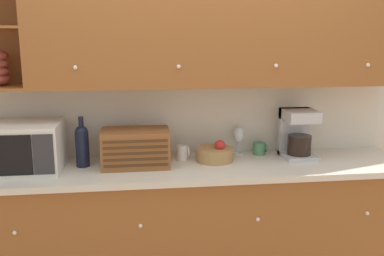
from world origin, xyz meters
name	(u,v)px	position (x,y,z in m)	size (l,w,h in m)	color
wall_back	(188,99)	(0.00, 0.03, 1.30)	(5.33, 0.06, 2.60)	silver
counter_unit	(194,226)	(0.00, -0.30, 0.45)	(2.95, 0.63, 0.90)	#935628
backsplash_panel	(188,119)	(0.00, -0.01, 1.16)	(2.93, 0.01, 0.52)	silver
upper_cabinets	(215,26)	(0.16, -0.18, 1.81)	(2.93, 0.38, 0.80)	#935628
microwave	(18,147)	(-1.13, -0.29, 1.06)	(0.54, 0.40, 0.31)	silver
wine_bottle	(82,144)	(-0.73, -0.24, 1.05)	(0.09, 0.09, 0.34)	black
bread_box	(136,148)	(-0.38, -0.28, 1.02)	(0.44, 0.28, 0.24)	brown
mug_blue_second	(182,153)	(-0.06, -0.17, 0.95)	(0.09, 0.08, 0.10)	silver
fruit_basket	(215,154)	(0.16, -0.23, 0.95)	(0.26, 0.26, 0.15)	#A87F4C
wine_glass	(239,135)	(0.36, -0.09, 1.04)	(0.08, 0.08, 0.21)	silver
mug	(259,148)	(0.51, -0.11, 0.95)	(0.10, 0.09, 0.09)	#4C845B
coffee_maker	(298,133)	(0.76, -0.20, 1.07)	(0.22, 0.26, 0.34)	#B7B7BC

